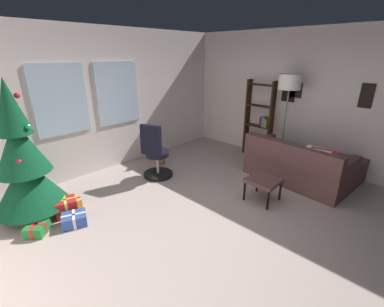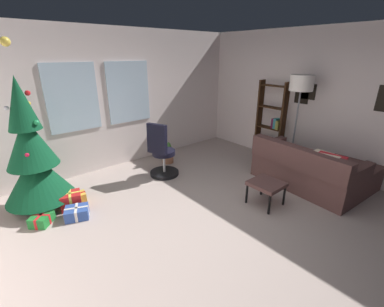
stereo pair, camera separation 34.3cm
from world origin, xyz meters
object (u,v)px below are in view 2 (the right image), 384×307
Objects in this scene: gift_box_gold at (75,199)px; couch at (315,171)px; footstool at (266,185)px; floor_lamp at (301,89)px; gift_box_red at (71,200)px; potted_plant at (166,152)px; bookshelf at (271,126)px; gift_box_blue at (77,213)px; office_chair at (162,156)px; holiday_tree at (33,158)px; gift_box_green at (42,219)px.

couch is at bearing -31.92° from gift_box_gold.
floor_lamp is (1.44, 0.42, 1.31)m from footstool.
footstool is at bearing -163.84° from floor_lamp.
gift_box_red is 4.34m from floor_lamp.
bookshelf is at bearing -33.06° from potted_plant.
gift_box_blue is 1.80m from office_chair.
gift_box_blue is 0.23× the size of bookshelf.
gift_box_red is at bearing 169.65° from bookshelf.
bookshelf is 1.17m from floor_lamp.
holiday_tree reaches higher than couch.
holiday_tree is 1.02m from gift_box_blue.
footstool is 1.36× the size of gift_box_red.
office_chair is (-1.80, 2.11, 0.12)m from couch.
footstool is at bearing -146.66° from bookshelf.
gift_box_red reaches higher than gift_box_gold.
bookshelf is (4.01, -0.81, 0.66)m from gift_box_gold.
holiday_tree is at bearing 166.35° from bookshelf.
couch reaches higher than gift_box_blue.
bookshelf is (4.52, -0.59, 0.68)m from gift_box_green.
floor_lamp is (3.80, -1.45, 1.51)m from gift_box_red.
holiday_tree is 0.89m from gift_box_green.
floor_lamp reaches higher than couch.
couch is 4.82× the size of gift_box_blue.
holiday_tree is at bearing 114.80° from gift_box_blue.
holiday_tree reaches higher than footstool.
floor_lamp is (4.13, -1.77, 0.82)m from holiday_tree.
gift_box_red reaches higher than gift_box_green.
bookshelf is at bearing -7.40° from gift_box_green.
couch is at bearing -26.42° from gift_box_blue.
gift_box_gold is 4.14m from bookshelf.
holiday_tree is 2.54m from potted_plant.
floor_lamp is (0.29, 0.63, 1.34)m from couch.
gift_box_green is (-2.81, 1.71, -0.26)m from footstool.
couch is at bearing -112.60° from bookshelf.
footstool is at bearing -40.04° from gift_box_gold.
gift_box_red is at bearing -179.05° from office_chair.
potted_plant is at bearing 12.20° from gift_box_gold.
potted_plant is at bearing 130.27° from floor_lamp.
couch is 1.51m from floor_lamp.
gift_box_gold is at bearing 148.08° from couch.
footstool is 2.08m from bookshelf.
gift_box_gold is 0.55× the size of potted_plant.
office_chair is (2.04, -0.30, -0.40)m from holiday_tree.
floor_lamp is (-0.27, -0.71, 0.89)m from bookshelf.
potted_plant is (2.46, 0.19, -0.57)m from holiday_tree.
footstool is 3.30m from gift_box_green.
office_chair is at bearing -131.27° from potted_plant.
gift_box_gold is at bearing 76.94° from gift_box_blue.
footstool is at bearing -84.58° from potted_plant.
bookshelf is (1.71, 1.12, 0.42)m from footstool.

